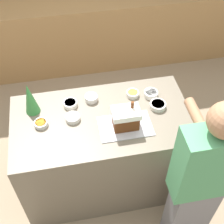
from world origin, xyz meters
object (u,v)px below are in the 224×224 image
at_px(candy_bowl_beside_tree, 73,118).
at_px(candy_bowl_near_tray_right, 70,104).
at_px(candy_bowl_behind_tray, 158,105).
at_px(baking_tray, 125,126).
at_px(candy_bowl_far_left, 91,98).
at_px(candy_bowl_near_tray_left, 133,94).
at_px(candy_bowl_front_corner, 41,123).
at_px(candy_bowl_far_right, 151,94).
at_px(person, 200,183).
at_px(gingerbread_house, 126,118).
at_px(decorative_tree, 30,98).

bearing_deg(candy_bowl_beside_tree, candy_bowl_near_tray_right, 91.26).
relative_size(candy_bowl_beside_tree, candy_bowl_behind_tray, 0.88).
xyz_separation_m(baking_tray, candy_bowl_far_left, (-0.22, 0.34, 0.02)).
bearing_deg(baking_tray, candy_bowl_behind_tray, 26.66).
xyz_separation_m(candy_bowl_beside_tree, candy_bowl_near_tray_left, (0.53, 0.18, -0.00)).
relative_size(candy_bowl_near_tray_right, candy_bowl_front_corner, 1.09).
bearing_deg(candy_bowl_beside_tree, candy_bowl_far_left, 46.80).
relative_size(candy_bowl_far_right, candy_bowl_far_left, 1.10).
distance_m(candy_bowl_beside_tree, person, 1.08).
bearing_deg(candy_bowl_beside_tree, candy_bowl_near_tray_left, 18.33).
distance_m(gingerbread_house, candy_bowl_near_tray_right, 0.51).
xyz_separation_m(candy_bowl_beside_tree, candy_bowl_near_tray_right, (-0.00, 0.16, 0.00)).
bearing_deg(candy_bowl_near_tray_left, candy_bowl_beside_tree, -161.67).
relative_size(candy_bowl_far_right, candy_bowl_near_tray_left, 1.12).
height_order(baking_tray, candy_bowl_far_left, candy_bowl_far_left).
height_order(candy_bowl_near_tray_right, candy_bowl_front_corner, candy_bowl_near_tray_right).
distance_m(candy_bowl_far_right, candy_bowl_far_left, 0.51).
distance_m(candy_bowl_near_tray_left, candy_bowl_behind_tray, 0.24).
xyz_separation_m(decorative_tree, candy_bowl_behind_tray, (1.02, -0.15, -0.12)).
bearing_deg(candy_bowl_front_corner, candy_bowl_near_tray_left, 13.55).
height_order(candy_bowl_far_right, candy_bowl_near_tray_right, candy_bowl_far_right).
bearing_deg(candy_bowl_behind_tray, person, -80.41).
height_order(candy_bowl_beside_tree, candy_bowl_front_corner, candy_bowl_beside_tree).
distance_m(baking_tray, candy_bowl_far_left, 0.40).
distance_m(baking_tray, candy_bowl_front_corner, 0.66).
relative_size(candy_bowl_behind_tray, candy_bowl_near_tray_right, 1.14).
height_order(gingerbread_house, candy_bowl_beside_tree, gingerbread_house).
distance_m(decorative_tree, candy_bowl_near_tray_left, 0.85).
bearing_deg(candy_bowl_beside_tree, person, -39.90).
distance_m(candy_bowl_far_right, candy_bowl_near_tray_left, 0.16).
distance_m(gingerbread_house, candy_bowl_beside_tree, 0.43).
height_order(gingerbread_house, candy_bowl_front_corner, gingerbread_house).
bearing_deg(decorative_tree, candy_bowl_near_tray_left, 1.61).
height_order(decorative_tree, candy_bowl_beside_tree, decorative_tree).
height_order(baking_tray, person, person).
xyz_separation_m(candy_bowl_beside_tree, candy_bowl_far_left, (0.18, 0.19, 0.00)).
relative_size(candy_bowl_near_tray_left, candy_bowl_behind_tray, 0.80).
distance_m(baking_tray, candy_bowl_near_tray_left, 0.35).
xyz_separation_m(gingerbread_house, candy_bowl_beside_tree, (-0.40, 0.15, -0.08)).
bearing_deg(candy_bowl_behind_tray, candy_bowl_far_left, 160.90).
bearing_deg(candy_bowl_front_corner, candy_bowl_behind_tray, 1.07).
bearing_deg(candy_bowl_near_tray_right, candy_bowl_front_corner, -145.55).
distance_m(gingerbread_house, candy_bowl_front_corner, 0.67).
height_order(decorative_tree, candy_bowl_near_tray_right, decorative_tree).
distance_m(candy_bowl_beside_tree, candy_bowl_far_left, 0.26).
distance_m(candy_bowl_behind_tray, candy_bowl_front_corner, 0.96).
xyz_separation_m(candy_bowl_behind_tray, candy_bowl_front_corner, (-0.96, -0.02, -0.00)).
relative_size(candy_bowl_beside_tree, candy_bowl_near_tray_left, 1.10).
xyz_separation_m(baking_tray, candy_bowl_front_corner, (-0.65, 0.14, 0.02)).
height_order(candy_bowl_beside_tree, person, person).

